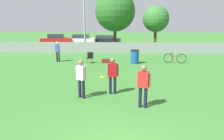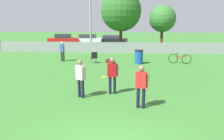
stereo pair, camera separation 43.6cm
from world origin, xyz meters
The scene contains 16 objects.
fence_backline centered at (0.00, 18.00, 0.55)m, with size 26.97×0.07×1.21m.
light_pole centered at (-3.87, 19.77, 4.90)m, with size 0.90×0.36×8.29m.
tree_near_pole centered at (-0.51, 19.63, 4.28)m, with size 4.35×4.35×6.46m.
tree_far_right centered at (4.12, 20.96, 3.47)m, with size 2.97×2.97×4.98m.
player_defender_red centered at (0.90, 3.32, 0.95)m, with size 0.53×0.30×1.66m.
player_receiver_white centered at (-1.63, 4.31, 0.95)m, with size 0.47×0.38×1.66m.
player_thrower_red centered at (-0.31, 4.90, 0.95)m, with size 0.54×0.24×1.66m.
spectator_in_blue centered at (-5.01, 12.76, 0.93)m, with size 0.50×0.32×1.64m.
frisbee_disc centered at (-1.03, 7.89, 0.01)m, with size 0.28×0.28×0.03m.
folding_chair_sideline centered at (-2.32, 12.17, 0.49)m, with size 0.62×0.62×0.89m.
bicycle_sideline centered at (4.37, 12.52, 0.38)m, with size 1.72×0.47×0.79m.
trash_bin centered at (1.18, 12.18, 0.54)m, with size 0.67×0.67×1.08m.
gear_bag_sideline centered at (-1.09, 12.39, 0.15)m, with size 0.65×0.35×0.32m.
parked_car_red centered at (-8.76, 25.43, 0.72)m, with size 4.40×2.41×1.51m.
parked_car_white centered at (-5.46, 26.15, 0.68)m, with size 4.14×1.95×1.43m.
parked_car_dark centered at (-2.15, 27.29, 0.62)m, with size 4.67×2.46×1.25m.
Camera 1 is at (-0.02, -4.63, 3.27)m, focal length 35.00 mm.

